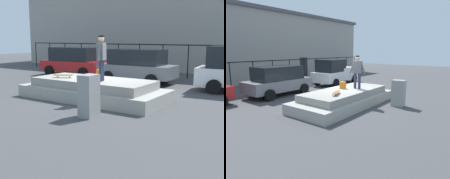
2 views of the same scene
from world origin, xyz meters
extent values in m
plane|color=#424244|center=(0.00, 0.00, 0.00)|extent=(60.00, 60.00, 0.00)
cube|color=#9E9B93|center=(-0.35, -0.46, 0.24)|extent=(5.85, 2.45, 0.47)
cube|color=gray|center=(-0.35, -0.46, 0.63)|extent=(4.80, 2.01, 0.33)
cylinder|color=#2D334C|center=(0.23, -0.64, 1.19)|extent=(0.14, 0.14, 0.78)
cylinder|color=#2D334C|center=(0.30, -0.84, 1.19)|extent=(0.14, 0.14, 0.78)
cube|color=#595960|center=(0.27, -0.74, 1.89)|extent=(0.36, 0.50, 0.61)
cylinder|color=#595960|center=(0.18, -0.48, 1.86)|extent=(0.18, 0.32, 0.61)
cylinder|color=#595960|center=(0.35, -1.00, 1.86)|extent=(0.18, 0.32, 0.61)
sphere|color=tan|center=(0.27, -0.74, 2.34)|extent=(0.22, 0.22, 0.22)
cylinder|color=black|center=(0.27, -0.74, 2.44)|extent=(0.26, 0.26, 0.05)
cube|color=brown|center=(-1.56, -0.83, 0.91)|extent=(0.78, 0.52, 0.02)
cylinder|color=silver|center=(-1.83, -0.85, 0.83)|extent=(0.06, 0.05, 0.06)
cylinder|color=silver|center=(-1.74, -1.03, 0.83)|extent=(0.06, 0.05, 0.06)
cylinder|color=silver|center=(-1.38, -0.63, 0.83)|extent=(0.06, 0.05, 0.06)
cylinder|color=silver|center=(-1.29, -0.81, 0.83)|extent=(0.06, 0.05, 0.06)
cube|color=orange|center=(-0.21, -0.18, 0.97)|extent=(0.27, 0.32, 0.35)
cube|color=#B21E1E|center=(-5.79, 4.80, 0.63)|extent=(4.28, 2.24, 0.62)
cube|color=black|center=(-5.79, 4.80, 1.36)|extent=(3.02, 1.91, 0.84)
cylinder|color=black|center=(-7.15, 5.64, 0.32)|extent=(0.66, 0.28, 0.64)
cylinder|color=black|center=(-6.97, 3.73, 0.32)|extent=(0.66, 0.28, 0.64)
cylinder|color=black|center=(-4.60, 5.87, 0.32)|extent=(0.66, 0.28, 0.64)
cylinder|color=black|center=(-4.43, 3.97, 0.32)|extent=(0.66, 0.28, 0.64)
cube|color=slate|center=(-0.92, 4.19, 0.65)|extent=(4.08, 1.75, 0.65)
cube|color=black|center=(-0.92, 4.19, 1.38)|extent=(2.86, 1.54, 0.80)
cylinder|color=black|center=(-2.19, 5.07, 0.32)|extent=(0.64, 0.22, 0.64)
cylinder|color=black|center=(-2.18, 3.30, 0.32)|extent=(0.64, 0.22, 0.64)
cylinder|color=black|center=(0.34, 5.08, 0.32)|extent=(0.64, 0.22, 0.64)
cylinder|color=black|center=(0.35, 3.31, 0.32)|extent=(0.64, 0.22, 0.64)
cylinder|color=black|center=(3.22, 4.89, 0.32)|extent=(0.66, 0.27, 0.64)
cylinder|color=black|center=(3.36, 3.13, 0.32)|extent=(0.66, 0.27, 0.64)
cube|color=gray|center=(1.12, -2.60, 0.65)|extent=(0.47, 0.62, 1.29)
cylinder|color=black|center=(-12.00, 7.23, 1.00)|extent=(0.06, 0.06, 1.99)
cylinder|color=black|center=(-10.40, 7.23, 1.00)|extent=(0.06, 0.06, 1.99)
cylinder|color=black|center=(-8.80, 7.23, 1.00)|extent=(0.06, 0.06, 1.99)
cylinder|color=black|center=(-7.20, 7.23, 1.00)|extent=(0.06, 0.06, 1.99)
cylinder|color=black|center=(-5.60, 7.23, 1.00)|extent=(0.06, 0.06, 1.99)
cylinder|color=black|center=(-4.00, 7.23, 1.00)|extent=(0.06, 0.06, 1.99)
cylinder|color=black|center=(-2.40, 7.23, 1.00)|extent=(0.06, 0.06, 1.99)
cylinder|color=black|center=(-0.80, 7.23, 1.00)|extent=(0.06, 0.06, 1.99)
cylinder|color=black|center=(0.80, 7.23, 1.00)|extent=(0.06, 0.06, 1.99)
cylinder|color=black|center=(2.40, 7.23, 1.00)|extent=(0.06, 0.06, 1.99)
cube|color=black|center=(0.00, 7.23, 1.95)|extent=(24.00, 0.04, 0.06)
cube|color=gray|center=(0.00, 12.94, 3.03)|extent=(30.57, 6.69, 6.06)
camera|label=1|loc=(6.45, -9.43, 2.39)|focal=46.71mm
camera|label=2|loc=(-8.48, -6.35, 2.72)|focal=32.99mm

